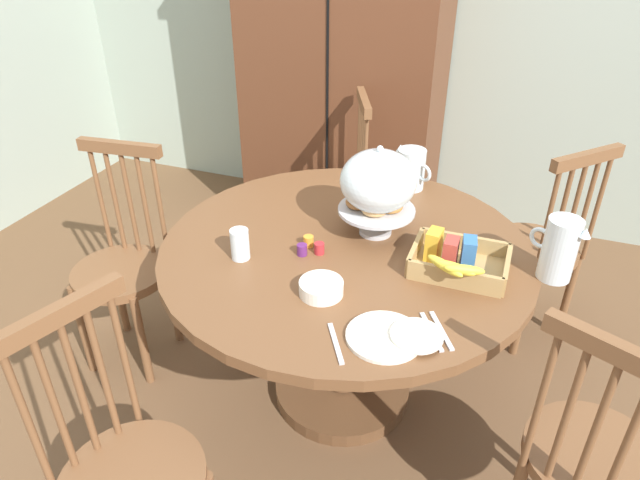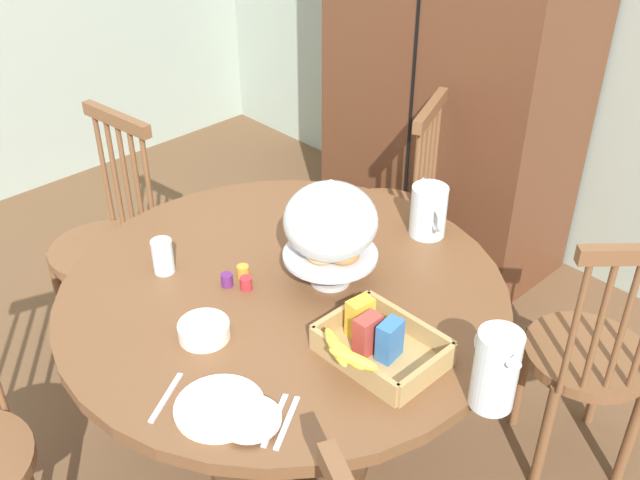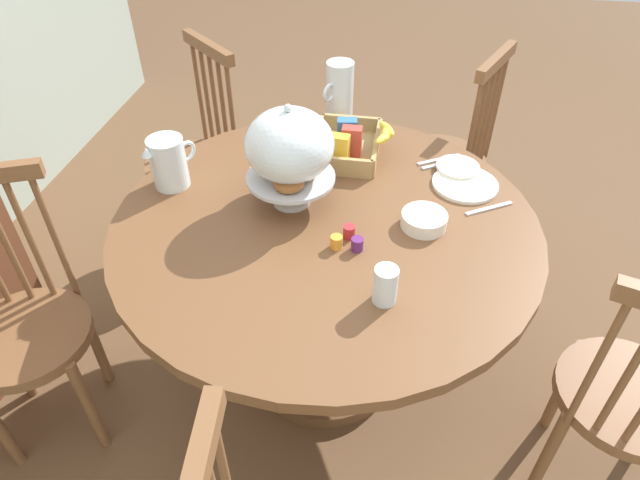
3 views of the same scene
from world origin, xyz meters
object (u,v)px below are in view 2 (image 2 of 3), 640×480
Objects in this scene: windsor_chair_by_cabinet at (107,248)px; milk_pitcher at (495,372)px; wooden_armoire at (456,53)px; pastry_stand_with_dome at (331,225)px; windsor_chair_near_window at (390,216)px; cereal_basket at (375,344)px; china_plate_large at (220,407)px; china_plate_small at (250,419)px; dining_table at (285,336)px; windsor_chair_host_seat at (590,360)px; cereal_bowl at (204,330)px; orange_juice_pitcher at (428,213)px; drinking_glass at (163,256)px.

windsor_chair_by_cabinet is 4.55× the size of milk_pitcher.
wooden_armoire reaches higher than pastry_stand_with_dome.
windsor_chair_near_window is 1.23m from cereal_basket.
china_plate_small is (0.09, 0.02, 0.01)m from china_plate_large.
dining_table is 0.97m from windsor_chair_by_cabinet.
cereal_bowl is (-0.65, -1.00, 0.31)m from windsor_chair_host_seat.
orange_juice_pitcher is 0.85m from drinking_glass.
cereal_basket is 2.11× the size of china_plate_small.
orange_juice_pitcher is 0.84m from cereal_bowl.
china_plate_large is at bearing -164.71° from china_plate_small.
milk_pitcher is (0.62, -0.07, -0.10)m from pastry_stand_with_dome.
milk_pitcher is 0.97× the size of china_plate_large.
pastry_stand_with_dome reaches higher than milk_pitcher.
china_plate_large is at bearing -131.82° from milk_pitcher.
pastry_stand_with_dome is 0.38m from cereal_basket.
china_plate_small is at bearing -65.55° from wooden_armoire.
cereal_bowl is at bearing 161.58° from china_plate_small.
orange_juice_pitcher is (0.61, -0.92, -0.17)m from wooden_armoire.
windsor_chair_by_cabinet is 1.00× the size of windsor_chair_host_seat.
cereal_basket is at bearing -63.27° from orange_juice_pitcher.
windsor_chair_by_cabinet reaches higher than dining_table.
pastry_stand_with_dome is at bearing 154.58° from cereal_basket.
china_plate_small is 0.69m from drinking_glass.
cereal_basket reaches higher than cereal_bowl.
orange_juice_pitcher is 0.85× the size of milk_pitcher.
milk_pitcher is (0.59, -0.48, 0.02)m from orange_juice_pitcher.
windsor_chair_near_window reaches higher than cereal_bowl.
cereal_bowl is at bearing -143.78° from cereal_basket.
orange_juice_pitcher is 1.22× the size of china_plate_small.
windsor_chair_host_seat is at bearing 56.91° from cereal_bowl.
wooden_armoire reaches higher than windsor_chair_near_window.
cereal_basket is 0.46m from cereal_bowl.
windsor_chair_near_window is 0.69m from orange_juice_pitcher.
windsor_chair_host_seat is 6.50× the size of china_plate_small.
dining_table is at bearing 120.81° from china_plate_large.
windsor_chair_host_seat is at bearing 43.97° from pastry_stand_with_dome.
windsor_chair_near_window is at bearing 114.80° from china_plate_large.
china_plate_large is at bearing -109.92° from windsor_chair_host_seat.
windsor_chair_near_window is at bearing 168.92° from windsor_chair_host_seat.
china_plate_small reaches higher than china_plate_large.
wooden_armoire is 1.11m from orange_juice_pitcher.
windsor_chair_host_seat is (0.67, 0.70, -0.10)m from dining_table.
cereal_bowl is at bearing -12.78° from windsor_chair_by_cabinet.
wooden_armoire is 2.06m from china_plate_small.
windsor_chair_near_window is 1.01m from pastry_stand_with_dome.
windsor_chair_host_seat reaches higher than dining_table.
windsor_chair_near_window is 6.50× the size of china_plate_small.
orange_juice_pitcher is (0.03, 0.41, -0.12)m from pastry_stand_with_dome.
cereal_basket is 2.87× the size of drinking_glass.
china_plate_large is at bearing -59.19° from dining_table.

